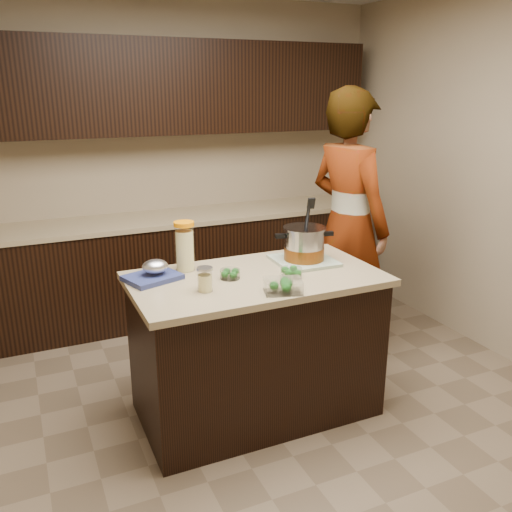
{
  "coord_description": "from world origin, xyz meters",
  "views": [
    {
      "loc": [
        -1.22,
        -2.72,
        1.95
      ],
      "look_at": [
        0.0,
        0.0,
        1.02
      ],
      "focal_mm": 38.0,
      "sensor_mm": 36.0,
      "label": 1
    }
  ],
  "objects_px": {
    "island": "(256,345)",
    "stock_pot": "(304,246)",
    "lemonade_pitcher": "(185,248)",
    "person": "(348,225)"
  },
  "relations": [
    {
      "from": "stock_pot",
      "to": "lemonade_pitcher",
      "type": "height_order",
      "value": "stock_pot"
    },
    {
      "from": "lemonade_pitcher",
      "to": "island",
      "type": "bearing_deg",
      "value": -37.89
    },
    {
      "from": "lemonade_pitcher",
      "to": "person",
      "type": "relative_size",
      "value": 0.15
    },
    {
      "from": "stock_pot",
      "to": "person",
      "type": "distance_m",
      "value": 0.73
    },
    {
      "from": "lemonade_pitcher",
      "to": "stock_pot",
      "type": "bearing_deg",
      "value": -12.52
    },
    {
      "from": "island",
      "to": "person",
      "type": "distance_m",
      "value": 1.23
    },
    {
      "from": "island",
      "to": "lemonade_pitcher",
      "type": "height_order",
      "value": "lemonade_pitcher"
    },
    {
      "from": "island",
      "to": "stock_pot",
      "type": "height_order",
      "value": "stock_pot"
    },
    {
      "from": "island",
      "to": "person",
      "type": "relative_size",
      "value": 0.74
    },
    {
      "from": "person",
      "to": "island",
      "type": "bearing_deg",
      "value": 105.68
    }
  ]
}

